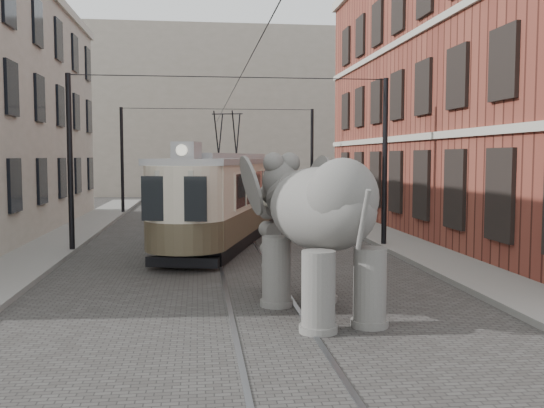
{
  "coord_description": "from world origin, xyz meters",
  "views": [
    {
      "loc": [
        -1.36,
        -15.01,
        3.25
      ],
      "look_at": [
        0.42,
        -0.27,
        2.1
      ],
      "focal_mm": 40.34,
      "sensor_mm": 36.0,
      "label": 1
    }
  ],
  "objects": [
    {
      "name": "tram",
      "position": [
        -0.26,
        8.25,
        2.46
      ],
      "size": [
        5.71,
        12.61,
        4.91
      ],
      "primitive_type": null,
      "rotation": [
        0.0,
        0.0,
        -0.26
      ],
      "color": "beige",
      "rests_on": "ground"
    },
    {
      "name": "catenary",
      "position": [
        -0.2,
        5.0,
        3.0
      ],
      "size": [
        11.0,
        30.2,
        6.0
      ],
      "primitive_type": null,
      "color": "black",
      "rests_on": "ground"
    },
    {
      "name": "distant_block",
      "position": [
        0.0,
        40.0,
        7.0
      ],
      "size": [
        28.0,
        10.0,
        14.0
      ],
      "primitive_type": "cube",
      "color": "gray",
      "rests_on": "ground"
    },
    {
      "name": "sidewalk_right",
      "position": [
        6.0,
        0.0,
        0.07
      ],
      "size": [
        2.0,
        60.0,
        0.15
      ],
      "primitive_type": "cube",
      "color": "slate",
      "rests_on": "ground"
    },
    {
      "name": "elephant",
      "position": [
        1.09,
        -2.9,
        1.69
      ],
      "size": [
        4.29,
        6.11,
        3.39
      ],
      "primitive_type": null,
      "rotation": [
        0.0,
        0.0,
        0.24
      ],
      "color": "#5D5A56",
      "rests_on": "ground"
    },
    {
      "name": "ground",
      "position": [
        0.0,
        0.0,
        0.0
      ],
      "size": [
        120.0,
        120.0,
        0.0
      ],
      "primitive_type": "plane",
      "color": "#3E3B39"
    },
    {
      "name": "tram_rails",
      "position": [
        0.0,
        0.0,
        0.01
      ],
      "size": [
        1.54,
        80.0,
        0.02
      ],
      "primitive_type": null,
      "color": "slate",
      "rests_on": "ground"
    },
    {
      "name": "brick_building",
      "position": [
        11.0,
        9.0,
        6.0
      ],
      "size": [
        8.0,
        26.0,
        12.0
      ],
      "primitive_type": "cube",
      "color": "brown",
      "rests_on": "ground"
    }
  ]
}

